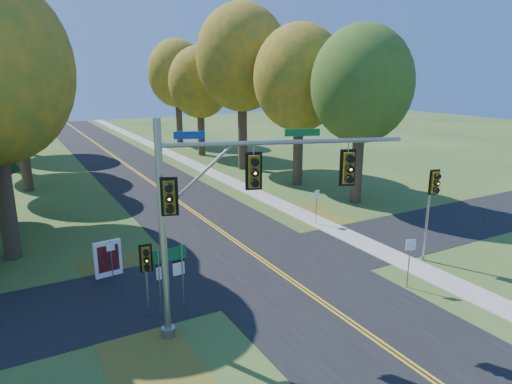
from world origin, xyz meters
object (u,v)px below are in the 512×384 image
east_signal_pole (432,193)px  info_kiosk (108,259)px  traffic_mast (225,200)px  route_sign_cluster (170,267)px

east_signal_pole → info_kiosk: east_signal_pole is taller
traffic_mast → route_sign_cluster: 4.04m
traffic_mast → route_sign_cluster: size_ratio=2.89×
info_kiosk → traffic_mast: bearing=-74.1°
traffic_mast → east_signal_pole: traffic_mast is taller
traffic_mast → route_sign_cluster: bearing=140.7°
traffic_mast → route_sign_cluster: (-1.37, 2.20, -3.09)m
route_sign_cluster → info_kiosk: route_sign_cluster is taller
traffic_mast → info_kiosk: (-2.85, 7.03, -4.25)m
east_signal_pole → info_kiosk: bearing=170.3°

